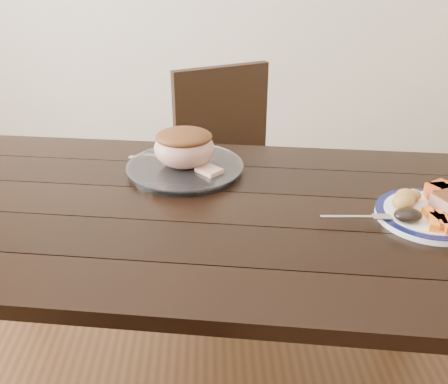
{
  "coord_description": "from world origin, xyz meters",
  "views": [
    {
      "loc": [
        0.05,
        -1.19,
        1.41
      ],
      "look_at": [
        0.08,
        -0.02,
        0.8
      ],
      "focal_mm": 40.0,
      "sensor_mm": 36.0,
      "label": 1
    }
  ],
  "objects_px": {
    "dinner_plate": "(429,215)",
    "dining_table": "(195,234)",
    "fork": "(361,217)",
    "chair_far": "(232,168)",
    "roast_joint": "(184,148)",
    "carving_knife": "(194,161)",
    "serving_platter": "(185,169)"
  },
  "relations": [
    {
      "from": "chair_far",
      "to": "fork",
      "type": "bearing_deg",
      "value": 86.49
    },
    {
      "from": "chair_far",
      "to": "roast_joint",
      "type": "distance_m",
      "value": 0.62
    },
    {
      "from": "serving_platter",
      "to": "fork",
      "type": "height_order",
      "value": "fork"
    },
    {
      "from": "fork",
      "to": "carving_knife",
      "type": "distance_m",
      "value": 0.59
    },
    {
      "from": "dining_table",
      "to": "dinner_plate",
      "type": "height_order",
      "value": "dinner_plate"
    },
    {
      "from": "dinner_plate",
      "to": "dining_table",
      "type": "bearing_deg",
      "value": 172.07
    },
    {
      "from": "serving_platter",
      "to": "roast_joint",
      "type": "relative_size",
      "value": 1.91
    },
    {
      "from": "dinner_plate",
      "to": "carving_knife",
      "type": "distance_m",
      "value": 0.72
    },
    {
      "from": "serving_platter",
      "to": "chair_far",
      "type": "bearing_deg",
      "value": 71.61
    },
    {
      "from": "dinner_plate",
      "to": "roast_joint",
      "type": "xyz_separation_m",
      "value": [
        -0.65,
        0.31,
        0.07
      ]
    },
    {
      "from": "dinner_plate",
      "to": "serving_platter",
      "type": "height_order",
      "value": "serving_platter"
    },
    {
      "from": "dinner_plate",
      "to": "fork",
      "type": "relative_size",
      "value": 1.53
    },
    {
      "from": "dining_table",
      "to": "roast_joint",
      "type": "bearing_deg",
      "value": 98.89
    },
    {
      "from": "fork",
      "to": "carving_knife",
      "type": "relative_size",
      "value": 0.56
    },
    {
      "from": "serving_platter",
      "to": "carving_knife",
      "type": "xyz_separation_m",
      "value": [
        0.02,
        0.06,
        -0.0
      ]
    },
    {
      "from": "chair_far",
      "to": "dinner_plate",
      "type": "bearing_deg",
      "value": 97.76
    },
    {
      "from": "chair_far",
      "to": "dinner_plate",
      "type": "relative_size",
      "value": 3.41
    },
    {
      "from": "roast_joint",
      "to": "carving_knife",
      "type": "relative_size",
      "value": 0.58
    },
    {
      "from": "dining_table",
      "to": "carving_knife",
      "type": "bearing_deg",
      "value": 91.96
    },
    {
      "from": "dining_table",
      "to": "dinner_plate",
      "type": "xyz_separation_m",
      "value": [
        0.61,
        -0.09,
        0.1
      ]
    },
    {
      "from": "fork",
      "to": "carving_knife",
      "type": "bearing_deg",
      "value": 139.87
    },
    {
      "from": "dining_table",
      "to": "chair_far",
      "type": "xyz_separation_m",
      "value": [
        0.14,
        0.73,
        -0.13
      ]
    },
    {
      "from": "carving_knife",
      "to": "roast_joint",
      "type": "bearing_deg",
      "value": -98.73
    },
    {
      "from": "dining_table",
      "to": "roast_joint",
      "type": "xyz_separation_m",
      "value": [
        -0.03,
        0.22,
        0.17
      ]
    },
    {
      "from": "roast_joint",
      "to": "fork",
      "type": "bearing_deg",
      "value": -35.78
    },
    {
      "from": "chair_far",
      "to": "fork",
      "type": "relative_size",
      "value": 5.22
    },
    {
      "from": "dinner_plate",
      "to": "carving_knife",
      "type": "height_order",
      "value": "dinner_plate"
    },
    {
      "from": "carving_knife",
      "to": "serving_platter",
      "type": "bearing_deg",
      "value": -98.73
    },
    {
      "from": "dining_table",
      "to": "roast_joint",
      "type": "height_order",
      "value": "roast_joint"
    },
    {
      "from": "dining_table",
      "to": "serving_platter",
      "type": "relative_size",
      "value": 4.85
    },
    {
      "from": "roast_joint",
      "to": "dining_table",
      "type": "bearing_deg",
      "value": -81.11
    },
    {
      "from": "dining_table",
      "to": "fork",
      "type": "bearing_deg",
      "value": -14.55
    }
  ]
}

